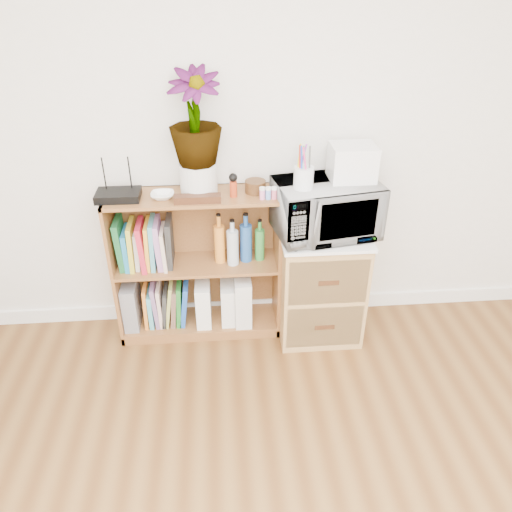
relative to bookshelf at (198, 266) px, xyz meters
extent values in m
cube|color=white|center=(0.35, 0.14, -0.42)|extent=(4.00, 0.02, 0.10)
cube|color=brown|center=(0.00, 0.00, 0.00)|extent=(1.00, 0.30, 0.95)
cube|color=#9E7542|center=(0.75, -0.08, -0.12)|extent=(0.50, 0.45, 0.70)
imported|color=silver|center=(0.75, -0.08, 0.40)|extent=(0.63, 0.48, 0.31)
cylinder|color=silver|center=(0.60, -0.15, 0.62)|extent=(0.11, 0.11, 0.12)
cube|color=white|center=(0.89, -0.04, 0.66)|extent=(0.25, 0.20, 0.19)
cube|color=black|center=(-0.41, -0.02, 0.50)|extent=(0.24, 0.16, 0.04)
imported|color=white|center=(-0.17, -0.03, 0.49)|extent=(0.13, 0.13, 0.03)
cylinder|color=silver|center=(0.04, 0.02, 0.56)|extent=(0.21, 0.21, 0.18)
imported|color=#2B6B2C|center=(0.04, 0.02, 0.91)|extent=(0.28, 0.28, 0.51)
cube|color=#341C0E|center=(0.03, -0.10, 0.50)|extent=(0.26, 0.06, 0.04)
cylinder|color=#AA3314|center=(0.23, -0.04, 0.52)|extent=(0.04, 0.04, 0.09)
cylinder|color=#3C2110|center=(0.36, 0.01, 0.51)|extent=(0.12, 0.12, 0.07)
cube|color=pink|center=(0.42, -0.09, 0.51)|extent=(0.12, 0.04, 0.06)
cube|color=slate|center=(-0.43, 0.00, -0.25)|extent=(0.09, 0.24, 0.30)
cube|color=white|center=(0.02, -0.01, -0.26)|extent=(0.09, 0.23, 0.29)
cube|color=silver|center=(0.18, -0.01, -0.27)|extent=(0.09, 0.22, 0.27)
cube|color=silver|center=(0.27, -0.01, -0.24)|extent=(0.10, 0.26, 0.33)
cube|color=#1A6231|center=(-0.44, 0.00, 0.18)|extent=(0.05, 0.20, 0.30)
cube|color=#1C72A8|center=(-0.41, 0.00, 0.14)|extent=(0.03, 0.20, 0.24)
cube|color=gold|center=(-0.38, 0.00, 0.17)|extent=(0.03, 0.20, 0.29)
cube|color=beige|center=(-0.35, 0.00, 0.14)|extent=(0.03, 0.20, 0.24)
cube|color=red|center=(-0.31, 0.00, 0.17)|extent=(0.04, 0.20, 0.29)
cube|color=gold|center=(-0.28, 0.00, 0.17)|extent=(0.03, 0.20, 0.28)
cube|color=teal|center=(-0.25, 0.00, 0.17)|extent=(0.04, 0.20, 0.30)
cube|color=#A572AB|center=(-0.22, 0.00, 0.17)|extent=(0.05, 0.20, 0.29)
cube|color=beige|center=(-0.19, 0.00, 0.15)|extent=(0.03, 0.20, 0.25)
cube|color=#262626|center=(-0.16, 0.00, 0.17)|extent=(0.04, 0.20, 0.29)
cylinder|color=orange|center=(0.14, 0.00, 0.18)|extent=(0.07, 0.07, 0.31)
cylinder|color=silver|center=(0.22, 0.00, 0.17)|extent=(0.07, 0.07, 0.29)
cylinder|color=#21529D|center=(0.30, 0.00, 0.18)|extent=(0.07, 0.07, 0.31)
cylinder|color=#2F8335|center=(0.38, 0.00, 0.15)|extent=(0.06, 0.06, 0.26)
cube|color=orange|center=(-0.34, 0.00, -0.26)|extent=(0.03, 0.19, 0.28)
cube|color=#499FAF|center=(-0.31, 0.00, -0.29)|extent=(0.03, 0.19, 0.24)
cube|color=slate|center=(-0.28, 0.00, -0.26)|extent=(0.04, 0.19, 0.30)
cube|color=beige|center=(-0.25, 0.00, -0.27)|extent=(0.03, 0.19, 0.28)
cube|color=#2B2B2B|center=(-0.22, 0.00, -0.28)|extent=(0.05, 0.19, 0.24)
cube|color=#A3AA4E|center=(-0.20, 0.00, -0.26)|extent=(0.07, 0.19, 0.30)
cube|color=brown|center=(-0.17, 0.00, -0.27)|extent=(0.05, 0.19, 0.27)
cube|color=#1E7125|center=(-0.13, 0.00, -0.26)|extent=(0.05, 0.19, 0.29)
cube|color=#1C4DAD|center=(-0.10, 0.00, -0.26)|extent=(0.07, 0.19, 0.28)
camera|label=1|loc=(0.15, -2.61, 1.63)|focal=35.00mm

